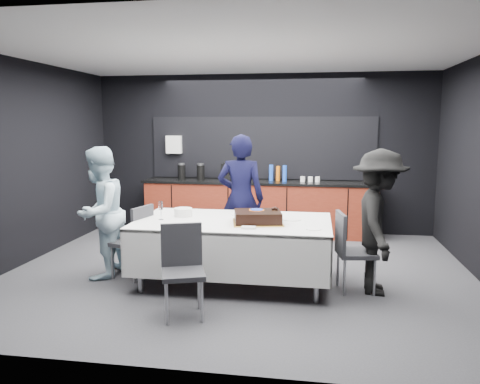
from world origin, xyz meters
name	(u,v)px	position (x,y,z in m)	size (l,w,h in m)	color
ground	(239,272)	(0.00, 0.00, 0.00)	(6.00, 6.00, 0.00)	#3D3D42
room_shell	(239,129)	(0.00, 0.00, 1.86)	(6.04, 5.04, 2.82)	white
kitchenette	(258,203)	(-0.02, 2.22, 0.54)	(4.10, 0.64, 2.05)	maroon
party_table	(233,231)	(0.00, -0.40, 0.64)	(2.32, 1.32, 0.78)	#99999E
cake_assembly	(258,217)	(0.31, -0.52, 0.85)	(0.65, 0.57, 0.18)	gold
plate_stack	(183,212)	(-0.67, -0.25, 0.83)	(0.23, 0.23, 0.10)	white
loose_plate_near	(193,226)	(-0.38, -0.82, 0.78)	(0.20, 0.20, 0.01)	white
loose_plate_right_a	(292,219)	(0.70, -0.26, 0.78)	(0.22, 0.22, 0.01)	white
loose_plate_right_b	(313,229)	(0.96, -0.74, 0.78)	(0.18, 0.18, 0.01)	white
loose_plate_far	(239,214)	(0.01, -0.05, 0.78)	(0.21, 0.21, 0.01)	white
fork_pile	(248,228)	(0.25, -0.83, 0.79)	(0.16, 0.10, 0.02)	white
champagne_flute	(161,207)	(-0.87, -0.51, 0.94)	(0.06, 0.06, 0.22)	white
chair_left	(136,237)	(-1.23, -0.43, 0.53)	(0.51, 0.51, 0.92)	#292A2E
chair_right	(350,246)	(1.37, -0.47, 0.53)	(0.48, 0.48, 0.92)	#292A2E
chair_near	(182,263)	(-0.34, -1.42, 0.53)	(0.54, 0.54, 0.92)	#292A2E
person_center	(241,199)	(-0.06, 0.52, 0.89)	(0.65, 0.43, 1.79)	black
person_left	(100,213)	(-1.70, -0.43, 0.83)	(0.80, 0.63, 1.65)	silver
person_right	(379,222)	(1.69, -0.45, 0.83)	(1.07, 0.61, 1.65)	black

